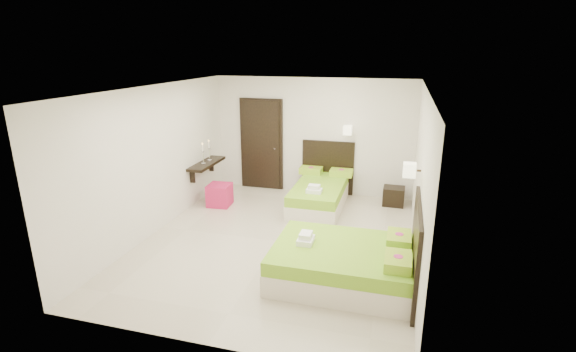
% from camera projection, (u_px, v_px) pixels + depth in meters
% --- Properties ---
extents(floor, '(5.50, 5.50, 0.00)m').
position_uv_depth(floor, '(278.00, 241.00, 7.21)').
color(floor, '#BFB49F').
rests_on(floor, ground).
extents(bed_single, '(1.17, 1.96, 1.61)m').
position_uv_depth(bed_single, '(320.00, 192.00, 8.75)').
color(bed_single, beige).
rests_on(bed_single, ground).
extents(bed_double, '(1.98, 1.69, 1.64)m').
position_uv_depth(bed_double, '(349.00, 262.00, 5.90)').
color(bed_double, beige).
rests_on(bed_double, ground).
extents(nightstand, '(0.45, 0.40, 0.39)m').
position_uv_depth(nightstand, '(394.00, 196.00, 8.84)').
color(nightstand, black).
rests_on(nightstand, ground).
extents(ottoman, '(0.49, 0.49, 0.46)m').
position_uv_depth(ottoman, '(220.00, 195.00, 8.81)').
color(ottoman, '#AD1747').
rests_on(ottoman, ground).
extents(door, '(1.02, 0.15, 2.14)m').
position_uv_depth(door, '(262.00, 145.00, 9.70)').
color(door, black).
rests_on(door, ground).
extents(console_shelf, '(0.35, 1.20, 0.78)m').
position_uv_depth(console_shelf, '(206.00, 164.00, 8.98)').
color(console_shelf, black).
rests_on(console_shelf, ground).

